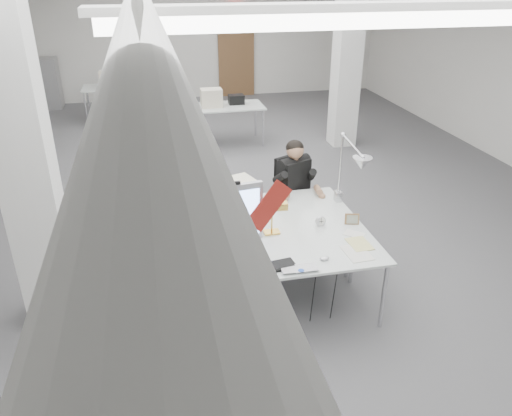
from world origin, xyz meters
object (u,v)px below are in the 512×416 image
at_px(monitor, 238,213).
at_px(office_chair, 292,202).
at_px(bankers_lamp, 272,219).
at_px(beige_monitor, 238,196).
at_px(laptop, 301,272).
at_px(architect_lamp, 349,177).
at_px(desk_main, 289,251).
at_px(seated_person, 294,175).
at_px(desk_phone, 204,252).

bearing_deg(monitor, office_chair, 45.63).
height_order(bankers_lamp, beige_monitor, beige_monitor).
bearing_deg(bankers_lamp, beige_monitor, 116.89).
xyz_separation_m(monitor, laptop, (0.43, -0.70, -0.29)).
distance_m(bankers_lamp, beige_monitor, 0.63).
height_order(office_chair, architect_lamp, architect_lamp).
bearing_deg(beige_monitor, office_chair, 17.44).
relative_size(desk_main, architect_lamp, 2.24).
distance_m(monitor, beige_monitor, 0.68).
xyz_separation_m(desk_main, monitor, (-0.44, 0.29, 0.32)).
height_order(monitor, bankers_lamp, monitor).
relative_size(laptop, bankers_lamp, 1.09).
height_order(desk_main, seated_person, seated_person).
bearing_deg(beige_monitor, laptop, -95.33).
relative_size(seated_person, architect_lamp, 1.22).
bearing_deg(desk_phone, bankers_lamp, 16.87).
bearing_deg(architect_lamp, bankers_lamp, -159.22).
relative_size(monitor, desk_phone, 3.21).
bearing_deg(office_chair, seated_person, -114.77).
bearing_deg(beige_monitor, architect_lamp, -30.48).
bearing_deg(monitor, seated_person, 44.49).
distance_m(desk_main, architect_lamp, 1.18).
distance_m(monitor, architect_lamp, 1.36).
xyz_separation_m(beige_monitor, architect_lamp, (1.18, -0.25, 0.22)).
xyz_separation_m(desk_main, architect_lamp, (0.85, 0.70, 0.41)).
bearing_deg(bankers_lamp, monitor, -163.24).
distance_m(bankers_lamp, architect_lamp, 1.02).
height_order(bankers_lamp, architect_lamp, architect_lamp).
distance_m(laptop, beige_monitor, 1.40).
bearing_deg(bankers_lamp, desk_phone, -155.82).
xyz_separation_m(desk_phone, beige_monitor, (0.49, 0.84, 0.16)).
height_order(desk_main, bankers_lamp, bankers_lamp).
xyz_separation_m(office_chair, desk_phone, (-1.29, -1.42, 0.27)).
bearing_deg(office_chair, architect_lamp, -90.43).
height_order(office_chair, bankers_lamp, bankers_lamp).
xyz_separation_m(monitor, desk_phone, (-0.37, -0.18, -0.28)).
xyz_separation_m(monitor, architect_lamp, (1.29, 0.41, 0.10)).
height_order(office_chair, laptop, office_chair).
relative_size(desk_main, bankers_lamp, 5.81).
bearing_deg(desk_phone, monitor, 23.44).
distance_m(seated_person, monitor, 1.51).
height_order(seated_person, monitor, seated_person).
bearing_deg(seated_person, desk_main, -132.55).
bearing_deg(desk_main, monitor, 146.67).
distance_m(laptop, desk_phone, 0.95).
distance_m(office_chair, seated_person, 0.40).
relative_size(seated_person, beige_monitor, 2.58).
distance_m(office_chair, architect_lamp, 1.12).
bearing_deg(architect_lamp, monitor, -161.07).
height_order(seated_person, bankers_lamp, seated_person).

